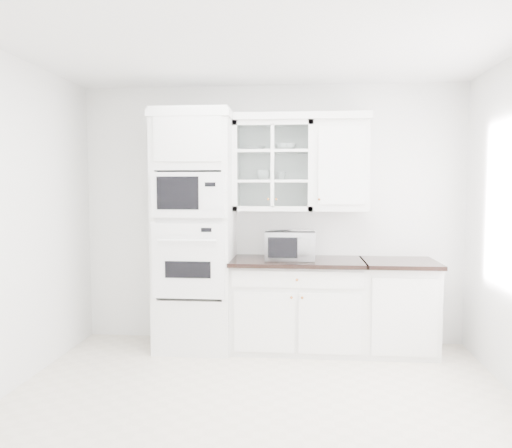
# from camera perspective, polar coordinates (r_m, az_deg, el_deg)

# --- Properties ---
(ground) EXTENTS (4.00, 3.50, 0.01)m
(ground) POSITION_cam_1_polar(r_m,az_deg,el_deg) (3.90, 0.11, -20.59)
(ground) COLOR beige
(ground) RESTS_ON ground
(room_shell) EXTENTS (4.00, 3.50, 2.70)m
(room_shell) POSITION_cam_1_polar(r_m,az_deg,el_deg) (3.97, 0.65, 6.24)
(room_shell) COLOR white
(room_shell) RESTS_ON ground
(oven_column) EXTENTS (0.76, 0.68, 2.40)m
(oven_column) POSITION_cam_1_polar(r_m,az_deg,el_deg) (5.07, -6.97, -0.77)
(oven_column) COLOR white
(oven_column) RESTS_ON ground
(base_cabinet_run) EXTENTS (1.32, 0.67, 0.92)m
(base_cabinet_run) POSITION_cam_1_polar(r_m,az_deg,el_deg) (5.11, 4.70, -9.10)
(base_cabinet_run) COLOR white
(base_cabinet_run) RESTS_ON ground
(extra_base_cabinet) EXTENTS (0.72, 0.67, 0.92)m
(extra_base_cabinet) POSITION_cam_1_polar(r_m,az_deg,el_deg) (5.20, 15.93, -9.01)
(extra_base_cabinet) COLOR white
(extra_base_cabinet) RESTS_ON ground
(upper_cabinet_glass) EXTENTS (0.80, 0.33, 0.90)m
(upper_cabinet_glass) POSITION_cam_1_polar(r_m,az_deg,el_deg) (5.12, 1.99, 6.59)
(upper_cabinet_glass) COLOR white
(upper_cabinet_glass) RESTS_ON room_shell
(upper_cabinet_solid) EXTENTS (0.55, 0.33, 0.90)m
(upper_cabinet_solid) POSITION_cam_1_polar(r_m,az_deg,el_deg) (5.13, 9.60, 6.53)
(upper_cabinet_solid) COLOR white
(upper_cabinet_solid) RESTS_ON room_shell
(crown_molding) EXTENTS (2.14, 0.38, 0.07)m
(crown_molding) POSITION_cam_1_polar(r_m,az_deg,el_deg) (5.14, 0.80, 12.01)
(crown_molding) COLOR white
(crown_molding) RESTS_ON room_shell
(countertop_microwave) EXTENTS (0.49, 0.41, 0.28)m
(countertop_microwave) POSITION_cam_1_polar(r_m,az_deg,el_deg) (4.99, 3.91, -2.42)
(countertop_microwave) COLOR white
(countertop_microwave) RESTS_ON base_cabinet_run
(bowl_a) EXTENTS (0.25, 0.25, 0.05)m
(bowl_a) POSITION_cam_1_polar(r_m,az_deg,el_deg) (5.16, -0.11, 8.62)
(bowl_a) COLOR white
(bowl_a) RESTS_ON upper_cabinet_glass
(bowl_b) EXTENTS (0.22, 0.22, 0.07)m
(bowl_b) POSITION_cam_1_polar(r_m,az_deg,el_deg) (5.12, 3.36, 8.77)
(bowl_b) COLOR white
(bowl_b) RESTS_ON upper_cabinet_glass
(cup_a) EXTENTS (0.14, 0.14, 0.11)m
(cup_a) POSITION_cam_1_polar(r_m,az_deg,el_deg) (5.13, 0.84, 5.61)
(cup_a) COLOR white
(cup_a) RESTS_ON upper_cabinet_glass
(cup_b) EXTENTS (0.10, 0.10, 0.09)m
(cup_b) POSITION_cam_1_polar(r_m,az_deg,el_deg) (5.13, 2.94, 5.51)
(cup_b) COLOR white
(cup_b) RESTS_ON upper_cabinet_glass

